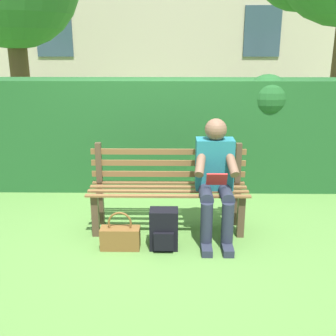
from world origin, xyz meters
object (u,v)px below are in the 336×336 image
park_bench (168,187)px  backpack (164,229)px  person_seated (215,176)px  handbag (120,237)px

park_bench → backpack: bearing=85.7°
park_bench → backpack: 0.54m
person_seated → handbag: size_ratio=3.15×
person_seated → backpack: (0.51, 0.30, -0.45)m
person_seated → backpack: size_ratio=3.01×
park_bench → handbag: size_ratio=4.31×
park_bench → person_seated: bearing=160.3°
backpack → handbag: (0.42, 0.01, -0.07)m
park_bench → person_seated: (-0.47, 0.17, 0.18)m
park_bench → person_seated: 0.53m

